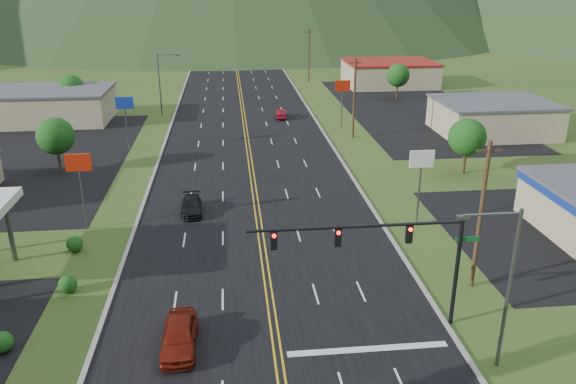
{
  "coord_description": "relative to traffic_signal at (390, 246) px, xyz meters",
  "views": [
    {
      "loc": [
        -2.16,
        -13.16,
        19.33
      ],
      "look_at": [
        1.95,
        24.97,
        4.5
      ],
      "focal_mm": 35.0,
      "sensor_mm": 36.0,
      "label": 1
    }
  ],
  "objects": [
    {
      "name": "pole_sign_west_b",
      "position": [
        -20.48,
        38.0,
        -0.28
      ],
      "size": [
        2.0,
        0.18,
        6.4
      ],
      "color": "#59595E",
      "rests_on": "ground"
    },
    {
      "name": "streetlight_east",
      "position": [
        4.7,
        -4.0,
        -0.15
      ],
      "size": [
        3.28,
        0.25,
        9.0
      ],
      "color": "#59595E",
      "rests_on": "ground"
    },
    {
      "name": "car_red_near",
      "position": [
        -11.81,
        -0.77,
        -4.52
      ],
      "size": [
        1.94,
        4.77,
        1.62
      ],
      "primitive_type": "imported",
      "rotation": [
        0.0,
        0.0,
        -0.0
      ],
      "color": "maroon",
      "rests_on": "ground"
    },
    {
      "name": "tree_west_b",
      "position": [
        -31.48,
        58.0,
        -1.44
      ],
      "size": [
        3.84,
        3.84,
        5.82
      ],
      "color": "#382314",
      "rests_on": "ground"
    },
    {
      "name": "utility_pole_a",
      "position": [
        7.02,
        4.0,
        -0.2
      ],
      "size": [
        1.6,
        0.28,
        10.0
      ],
      "color": "#382314",
      "rests_on": "ground"
    },
    {
      "name": "car_dark_mid",
      "position": [
        -12.16,
        18.41,
        -4.7
      ],
      "size": [
        1.97,
        4.4,
        1.25
      ],
      "primitive_type": "imported",
      "rotation": [
        0.0,
        0.0,
        0.05
      ],
      "color": "black",
      "rests_on": "ground"
    },
    {
      "name": "tree_east_b",
      "position": [
        19.52,
        64.0,
        -1.44
      ],
      "size": [
        3.84,
        3.84,
        5.82
      ],
      "color": "#382314",
      "rests_on": "ground"
    },
    {
      "name": "streetlight_west",
      "position": [
        -18.16,
        56.0,
        -0.15
      ],
      "size": [
        3.28,
        0.25,
        9.0
      ],
      "color": "#59595E",
      "rests_on": "ground"
    },
    {
      "name": "pole_sign_west_a",
      "position": [
        -20.48,
        16.0,
        -0.28
      ],
      "size": [
        2.0,
        0.18,
        6.4
      ],
      "color": "#59595E",
      "rests_on": "ground"
    },
    {
      "name": "car_red_far",
      "position": [
        -1.08,
        52.25,
        -4.69
      ],
      "size": [
        1.78,
        4.01,
        1.28
      ],
      "primitive_type": "imported",
      "rotation": [
        0.0,
        0.0,
        3.03
      ],
      "color": "maroon",
      "rests_on": "ground"
    },
    {
      "name": "traffic_signal",
      "position": [
        0.0,
        0.0,
        0.0
      ],
      "size": [
        13.1,
        0.43,
        7.0
      ],
      "color": "black",
      "rests_on": "ground"
    },
    {
      "name": "pole_sign_east_b",
      "position": [
        6.52,
        46.0,
        -0.28
      ],
      "size": [
        2.0,
        0.18,
        6.4
      ],
      "color": "#59595E",
      "rests_on": "ground"
    },
    {
      "name": "utility_pole_c",
      "position": [
        7.02,
        81.0,
        -0.2
      ],
      "size": [
        1.6,
        0.28,
        10.0
      ],
      "color": "#382314",
      "rests_on": "ground"
    },
    {
      "name": "utility_pole_b",
      "position": [
        7.02,
        41.0,
        -0.2
      ],
      "size": [
        1.6,
        0.28,
        10.0
      ],
      "color": "#382314",
      "rests_on": "ground"
    },
    {
      "name": "building_west_far",
      "position": [
        -34.48,
        54.0,
        -3.07
      ],
      "size": [
        18.4,
        11.4,
        4.5
      ],
      "color": "tan",
      "rests_on": "ground"
    },
    {
      "name": "tree_west_a",
      "position": [
        -26.48,
        31.0,
        -1.44
      ],
      "size": [
        3.84,
        3.84,
        5.82
      ],
      "color": "#382314",
      "rests_on": "ground"
    },
    {
      "name": "building_east_far",
      "position": [
        21.52,
        76.0,
        -3.07
      ],
      "size": [
        16.4,
        12.4,
        4.5
      ],
      "color": "tan",
      "rests_on": "ground"
    },
    {
      "name": "tree_east_a",
      "position": [
        15.52,
        26.0,
        -1.44
      ],
      "size": [
        3.84,
        3.84,
        5.82
      ],
      "color": "#382314",
      "rests_on": "ground"
    },
    {
      "name": "pole_sign_east_a",
      "position": [
        6.52,
        14.0,
        -0.28
      ],
      "size": [
        2.0,
        0.18,
        6.4
      ],
      "color": "#59595E",
      "rests_on": "ground"
    },
    {
      "name": "utility_pole_d",
      "position": [
        7.02,
        121.0,
        -0.2
      ],
      "size": [
        1.6,
        0.28,
        10.0
      ],
      "color": "#382314",
      "rests_on": "ground"
    },
    {
      "name": "building_east_mid",
      "position": [
        25.52,
        41.0,
        -3.17
      ],
      "size": [
        14.4,
        11.4,
        4.3
      ],
      "color": "tan",
      "rests_on": "ground"
    }
  ]
}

